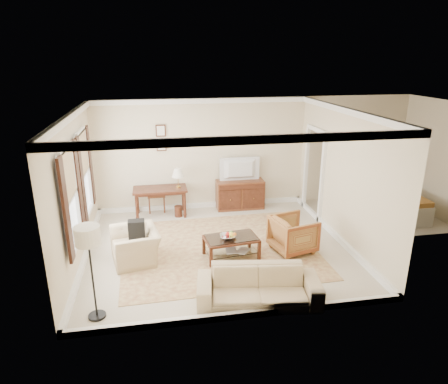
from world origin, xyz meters
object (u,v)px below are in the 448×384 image
object	(u,v)px
sideboard	(240,194)
sofa	(259,281)
writing_desk	(160,192)
striped_armchair	(293,232)
tv	(241,162)
club_armchair	(135,240)
coffee_table	(231,242)

from	to	relation	value
sideboard	sofa	distance (m)	4.35
writing_desk	striped_armchair	size ratio (longest dim) A/B	1.61
sideboard	tv	world-z (taller)	tv
tv	club_armchair	size ratio (longest dim) A/B	1.01
sideboard	striped_armchair	world-z (taller)	striped_armchair
writing_desk	sofa	size ratio (longest dim) A/B	0.66
tv	sofa	world-z (taller)	tv
coffee_table	club_armchair	size ratio (longest dim) A/B	1.12
coffee_table	writing_desk	bearing A→B (deg)	117.96
writing_desk	club_armchair	distance (m)	2.40
tv	club_armchair	world-z (taller)	tv
striped_armchair	tv	bearing A→B (deg)	-1.71
writing_desk	club_armchair	xyz separation A→B (m)	(-0.56, -2.33, -0.18)
tv	coffee_table	size ratio (longest dim) A/B	0.89
sofa	coffee_table	bearing A→B (deg)	103.50
tv	sofa	size ratio (longest dim) A/B	0.50
coffee_table	striped_armchair	distance (m)	1.33
club_armchair	sofa	bearing A→B (deg)	37.36
writing_desk	coffee_table	distance (m)	2.87
tv	club_armchair	bearing A→B (deg)	42.87
sideboard	sofa	size ratio (longest dim) A/B	0.62
sideboard	striped_armchair	distance (m)	2.70
writing_desk	coffee_table	size ratio (longest dim) A/B	1.19
writing_desk	coffee_table	xyz separation A→B (m)	(1.34, -2.53, -0.28)
club_armchair	sideboard	bearing A→B (deg)	122.13
writing_desk	tv	bearing A→B (deg)	3.93
tv	sofa	distance (m)	4.42
club_armchair	sofa	distance (m)	2.74
coffee_table	club_armchair	distance (m)	1.91
striped_armchair	club_armchair	bearing A→B (deg)	73.57
coffee_table	club_armchair	world-z (taller)	club_armchair
sofa	tv	bearing A→B (deg)	90.17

